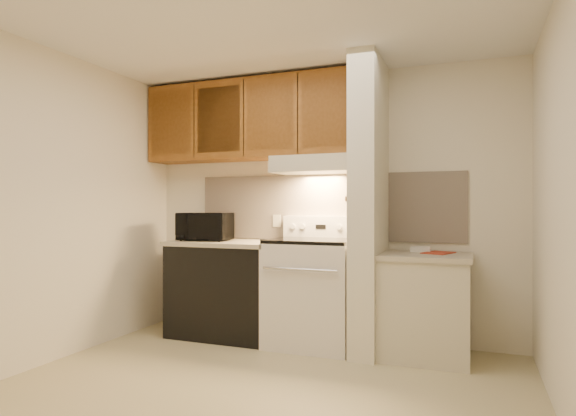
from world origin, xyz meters
The scene contains 50 objects.
floor centered at (0.00, 0.00, 0.00)m, with size 3.60×3.60×0.00m, color #C0B387.
ceiling centered at (0.00, 0.00, 2.50)m, with size 3.60×3.60×0.00m, color white.
wall_back centered at (0.00, 1.50, 1.25)m, with size 3.60×0.02×2.50m, color silver.
wall_left centered at (-1.80, 0.00, 1.25)m, with size 0.02×3.00×2.50m, color silver.
wall_right centered at (1.80, 0.00, 1.25)m, with size 0.02×3.00×2.50m, color silver.
backsplash centered at (0.00, 1.49, 1.24)m, with size 2.60×0.02×0.63m, color beige.
range_body centered at (0.00, 1.16, 0.46)m, with size 0.76×0.65×0.92m, color silver.
oven_window centered at (0.00, 0.84, 0.50)m, with size 0.50×0.01×0.30m, color black.
oven_handle centered at (0.00, 0.80, 0.72)m, with size 0.02×0.02×0.65m, color silver.
cooktop centered at (0.00, 1.16, 0.94)m, with size 0.74×0.64×0.03m, color black.
range_backguard centered at (0.00, 1.44, 1.05)m, with size 0.76×0.08×0.20m, color silver.
range_display centered at (0.00, 1.40, 1.05)m, with size 0.10×0.01×0.04m, color black.
range_knob_left_outer centered at (-0.28, 1.40, 1.05)m, with size 0.05×0.05×0.02m, color silver.
range_knob_left_inner centered at (-0.18, 1.40, 1.05)m, with size 0.05×0.05×0.02m, color silver.
range_knob_right_inner centered at (0.18, 1.40, 1.05)m, with size 0.05×0.05×0.02m, color silver.
range_knob_right_outer centered at (0.28, 1.40, 1.05)m, with size 0.05×0.05×0.02m, color silver.
dishwasher_front centered at (-0.88, 1.17, 0.43)m, with size 1.00×0.63×0.87m, color black.
left_countertop centered at (-0.88, 1.17, 0.89)m, with size 1.04×0.67×0.04m, color #B5AB93.
spoon_rest centered at (-0.48, 1.36, 0.92)m, with size 0.23×0.07×0.02m, color black.
teal_jar centered at (-1.23, 1.11, 0.96)m, with size 0.08×0.08×0.09m, color #226E60.
outlet centered at (-0.48, 1.48, 1.10)m, with size 0.08×0.01×0.12m, color beige.
microwave centered at (-1.10, 1.15, 1.04)m, with size 0.49×0.33×0.27m, color black.
partition_pillar centered at (0.51, 1.15, 1.25)m, with size 0.22×0.70×2.50m, color silver.
pillar_trim centered at (0.39, 1.15, 1.30)m, with size 0.01×0.70×0.04m, color brown.
knife_strip centered at (0.39, 1.10, 1.32)m, with size 0.02×0.42×0.04m, color black.
knife_blade_a centered at (0.38, 0.95, 1.22)m, with size 0.01×0.04×0.16m, color silver.
knife_handle_a centered at (0.38, 0.95, 1.37)m, with size 0.02×0.02×0.10m, color black.
knife_blade_b centered at (0.38, 1.03, 1.21)m, with size 0.01×0.04×0.18m, color silver.
knife_handle_b centered at (0.38, 1.03, 1.37)m, with size 0.02×0.02×0.10m, color black.
knife_blade_c centered at (0.38, 1.11, 1.20)m, with size 0.01×0.04×0.20m, color silver.
knife_handle_c centered at (0.38, 1.11, 1.37)m, with size 0.02×0.02×0.10m, color black.
knife_blade_d centered at (0.38, 1.19, 1.22)m, with size 0.01×0.04×0.16m, color silver.
knife_handle_d centered at (0.38, 1.18, 1.37)m, with size 0.02×0.02×0.10m, color black.
knife_blade_e centered at (0.38, 1.25, 1.21)m, with size 0.01×0.04×0.18m, color silver.
knife_handle_e centered at (0.38, 1.26, 1.37)m, with size 0.02×0.02×0.10m, color black.
oven_mitt centered at (0.38, 1.32, 1.22)m, with size 0.03×0.09×0.22m, color slate.
right_cab_base centered at (0.97, 1.15, 0.40)m, with size 0.70×0.60×0.81m, color beige.
right_countertop centered at (0.97, 1.15, 0.83)m, with size 0.74×0.64×0.04m, color #B5AB93.
red_folder centered at (1.07, 1.25, 0.85)m, with size 0.20×0.27×0.01m, color #AA341F.
white_box centered at (0.92, 1.33, 0.87)m, with size 0.16×0.11×0.04m, color white.
range_hood centered at (0.00, 1.28, 1.62)m, with size 0.78×0.44×0.15m, color beige.
hood_lip centered at (0.00, 1.07, 1.58)m, with size 0.78×0.04×0.06m, color beige.
upper_cabinets centered at (-0.69, 1.32, 2.08)m, with size 2.18×0.33×0.77m, color brown.
cab_door_a centered at (-1.51, 1.17, 2.08)m, with size 0.46×0.01×0.63m, color brown.
cab_gap_a centered at (-1.23, 1.16, 2.08)m, with size 0.01×0.01×0.73m, color black.
cab_door_b centered at (-0.96, 1.17, 2.08)m, with size 0.46×0.01×0.63m, color brown.
cab_gap_b centered at (-0.69, 1.16, 2.08)m, with size 0.01×0.01×0.73m, color black.
cab_door_c centered at (-0.42, 1.17, 2.08)m, with size 0.46×0.01×0.63m, color brown.
cab_gap_c centered at (-0.14, 1.16, 2.08)m, with size 0.01×0.01×0.73m, color black.
cab_door_d centered at (0.13, 1.17, 2.08)m, with size 0.46×0.01×0.63m, color brown.
Camera 1 is at (1.34, -2.93, 1.23)m, focal length 30.00 mm.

